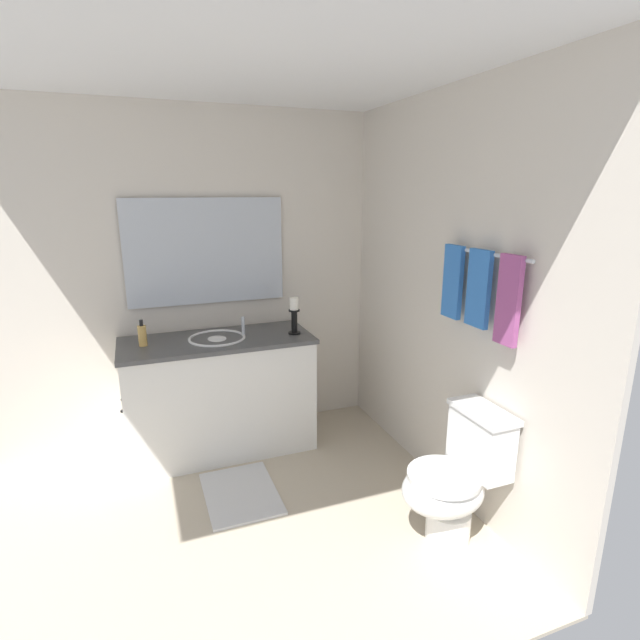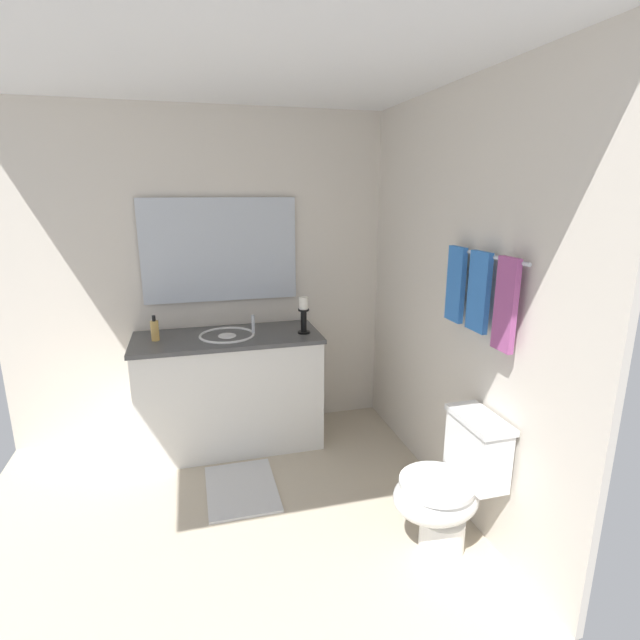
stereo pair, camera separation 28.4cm
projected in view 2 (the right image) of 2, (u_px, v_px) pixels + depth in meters
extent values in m
cube|color=beige|center=(222.00, 520.00, 2.85)|extent=(2.42, 2.85, 0.02)
cube|color=silver|center=(453.00, 301.00, 2.90)|extent=(2.42, 0.04, 2.45)
cube|color=silver|center=(202.00, 278.00, 3.66)|extent=(0.04, 2.85, 2.45)
cube|color=white|center=(194.00, 56.00, 2.22)|extent=(2.42, 2.85, 0.02)
cube|color=white|center=(230.00, 393.00, 3.60)|extent=(0.55, 1.30, 0.82)
cube|color=#4C4C4C|center=(227.00, 338.00, 3.49)|extent=(0.58, 1.33, 0.03)
sphere|color=black|center=(136.00, 392.00, 3.52)|extent=(0.02, 0.02, 0.02)
sphere|color=black|center=(134.00, 403.00, 3.34)|extent=(0.02, 0.02, 0.02)
ellipsoid|color=white|center=(227.00, 342.00, 3.50)|extent=(0.38, 0.30, 0.11)
torus|color=white|center=(227.00, 335.00, 3.49)|extent=(0.40, 0.40, 0.02)
cylinder|color=silver|center=(253.00, 324.00, 3.52)|extent=(0.02, 0.02, 0.14)
cube|color=silver|center=(220.00, 250.00, 3.60)|extent=(0.02, 1.14, 0.76)
cylinder|color=black|center=(304.00, 332.00, 3.56)|extent=(0.09, 0.09, 0.01)
cylinder|color=black|center=(304.00, 322.00, 3.54)|extent=(0.04, 0.04, 0.17)
cylinder|color=black|center=(304.00, 310.00, 3.51)|extent=(0.08, 0.08, 0.01)
cylinder|color=white|center=(304.00, 303.00, 3.50)|extent=(0.06, 0.06, 0.09)
cylinder|color=#E5B259|center=(155.00, 331.00, 3.36)|extent=(0.06, 0.06, 0.14)
cylinder|color=black|center=(154.00, 318.00, 3.34)|extent=(0.02, 0.02, 0.04)
cylinder|color=white|center=(442.00, 533.00, 2.60)|extent=(0.24, 0.24, 0.18)
ellipsoid|color=white|center=(436.00, 497.00, 2.53)|extent=(0.38, 0.46, 0.24)
cylinder|color=white|center=(437.00, 484.00, 2.50)|extent=(0.39, 0.39, 0.03)
cube|color=white|center=(477.00, 450.00, 2.52)|extent=(0.36, 0.17, 0.32)
cube|color=white|center=(480.00, 419.00, 2.47)|extent=(0.38, 0.19, 0.03)
cylinder|color=silver|center=(485.00, 255.00, 2.45)|extent=(0.68, 0.02, 0.02)
cube|color=blue|center=(456.00, 284.00, 2.71)|extent=(0.15, 0.03, 0.42)
cube|color=blue|center=(479.00, 292.00, 2.50)|extent=(0.16, 0.03, 0.42)
cube|color=#A54C8C|center=(506.00, 305.00, 2.29)|extent=(0.14, 0.03, 0.45)
cube|color=silver|center=(242.00, 488.00, 3.13)|extent=(0.60, 0.44, 0.02)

